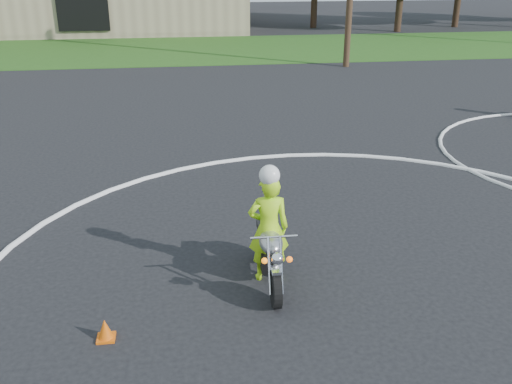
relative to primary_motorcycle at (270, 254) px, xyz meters
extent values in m
cube|color=#1E4714|center=(1.41, 23.87, -0.49)|extent=(120.00, 10.00, 0.02)
torus|color=silver|center=(1.41, -0.13, -0.49)|extent=(12.12, 12.12, 0.12)
cylinder|color=black|center=(-0.02, -0.64, -0.21)|extent=(0.13, 0.59, 0.59)
cylinder|color=black|center=(0.01, 0.72, -0.21)|extent=(0.13, 0.59, 0.59)
cube|color=black|center=(0.00, 0.09, -0.11)|extent=(0.29, 0.54, 0.29)
ellipsoid|color=#A4A4A8|center=(-0.01, -0.11, 0.26)|extent=(0.37, 0.63, 0.27)
cube|color=black|center=(0.01, 0.38, 0.22)|extent=(0.27, 0.59, 0.10)
cylinder|color=white|center=(-0.10, -0.56, 0.14)|extent=(0.05, 0.35, 0.79)
cylinder|color=silver|center=(0.07, -0.57, 0.14)|extent=(0.05, 0.35, 0.79)
cube|color=white|center=(-0.02, -0.66, 0.11)|extent=(0.14, 0.22, 0.05)
cylinder|color=silver|center=(-0.01, -0.40, 0.50)|extent=(0.68, 0.05, 0.04)
sphere|color=white|center=(-0.02, -0.74, 0.33)|extent=(0.18, 0.18, 0.18)
sphere|color=orange|center=(-0.20, -0.72, 0.30)|extent=(0.09, 0.09, 0.09)
sphere|color=#FF600C|center=(0.16, -0.73, 0.30)|extent=(0.09, 0.09, 0.09)
cylinder|color=silver|center=(0.16, 0.47, -0.21)|extent=(0.10, 0.78, 0.08)
imported|color=#A5E618|center=(0.00, 0.14, 0.36)|extent=(0.64, 0.43, 1.73)
sphere|color=silver|center=(0.00, 0.09, 1.25)|extent=(0.31, 0.31, 0.31)
cone|color=#DA590B|center=(-2.38, -1.10, -0.35)|extent=(0.22, 0.22, 0.30)
cube|color=#DA590B|center=(-2.38, -1.10, -0.48)|extent=(0.24, 0.24, 0.03)
cube|color=black|center=(-6.59, 28.77, 1.50)|extent=(3.00, 0.16, 3.00)
cylinder|color=#382619|center=(3.41, 30.87, 1.12)|extent=(0.44, 0.44, 3.24)
cylinder|color=#382619|center=(13.41, 29.87, 0.94)|extent=(0.44, 0.44, 2.88)
cylinder|color=#382619|center=(18.41, 31.87, 1.30)|extent=(0.44, 0.44, 3.60)
cylinder|color=#382619|center=(-0.59, 31.87, 0.94)|extent=(0.44, 0.44, 2.88)
camera|label=1|loc=(-1.26, -7.54, 4.21)|focal=40.00mm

